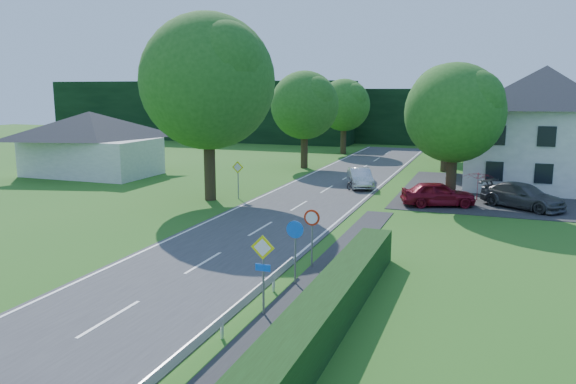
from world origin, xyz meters
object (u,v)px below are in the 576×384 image
at_px(parked_car_red, 438,194).
at_px(moving_car, 360,178).
at_px(motorcycle, 355,183).
at_px(parked_car_silver_a, 500,175).
at_px(parasol, 478,186).
at_px(parked_car_grey, 523,196).
at_px(streetlight, 449,129).

bearing_deg(parked_car_red, moving_car, 31.25).
xyz_separation_m(motorcycle, parked_car_silver_a, (9.61, 5.10, 0.30)).
distance_m(moving_car, motorcycle, 0.88).
bearing_deg(parked_car_silver_a, parasol, 145.37).
xyz_separation_m(parked_car_red, parasol, (2.17, 2.67, 0.15)).
bearing_deg(parked_car_red, motorcycle, 37.25).
distance_m(parked_car_red, parasol, 3.45).
distance_m(moving_car, parked_car_red, 7.59).
distance_m(motorcycle, parasol, 8.36).
xyz_separation_m(parked_car_silver_a, parasol, (-1.37, -6.41, 0.15)).
height_order(moving_car, motorcycle, moving_car).
bearing_deg(parked_car_red, parked_car_grey, -96.17).
bearing_deg(moving_car, parked_car_silver_a, 3.40).
bearing_deg(parked_car_grey, parasol, 91.58).
distance_m(streetlight, moving_car, 7.31).
relative_size(moving_car, parked_car_grey, 0.83).
bearing_deg(parasol, parked_car_grey, -30.87).
xyz_separation_m(parked_car_red, parked_car_grey, (4.76, 1.13, -0.02)).
bearing_deg(motorcycle, streetlight, 15.55).
xyz_separation_m(streetlight, parasol, (1.98, -0.50, -3.53)).
bearing_deg(parked_car_grey, moving_car, 103.39).
height_order(moving_car, parked_car_grey, parked_car_grey).
bearing_deg(parasol, moving_car, 165.18).
height_order(streetlight, parked_car_grey, streetlight).
height_order(streetlight, parked_car_red, streetlight).
height_order(parked_car_red, parked_car_silver_a, parked_car_silver_a).
bearing_deg(motorcycle, parked_car_red, -10.33).
xyz_separation_m(parked_car_grey, parasol, (-2.59, 1.55, 0.17)).
distance_m(moving_car, parasol, 8.33).
bearing_deg(moving_car, parked_car_grey, -40.09).
relative_size(streetlight, motorcycle, 4.72).
relative_size(moving_car, parked_car_red, 0.95).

